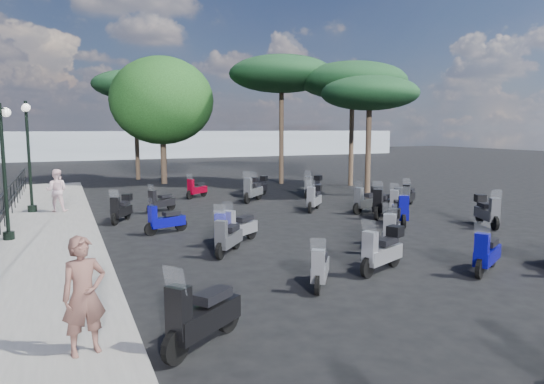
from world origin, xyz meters
name	(u,v)px	position (x,y,z in m)	size (l,w,h in m)	color
ground	(281,240)	(0.00, 0.00, 0.00)	(120.00, 120.00, 0.00)	black
sidewalk	(47,237)	(-6.50, 3.00, 0.07)	(3.00, 30.00, 0.15)	slate
lamp_post_1	(4,163)	(-7.50, 2.69, 2.39)	(0.50, 1.13, 3.93)	black
lamp_post_2	(28,149)	(-7.11, 7.66, 2.57)	(0.38, 1.25, 4.24)	black
woman	(84,295)	(-5.79, -5.89, 1.01)	(0.63, 0.41, 1.72)	brown
pedestrian_far	(57,190)	(-6.21, 7.32, 0.98)	(0.81, 0.63, 1.66)	silver
scooter_1	(202,317)	(-4.14, -6.09, 0.50)	(1.53, 1.18, 1.45)	black
scooter_2	(228,238)	(-2.00, -0.93, 0.45)	(1.11, 1.30, 1.28)	black
scooter_3	(165,221)	(-3.02, 2.36, 0.42)	(1.48, 0.67, 1.21)	black
scooter_4	(121,209)	(-4.09, 4.90, 0.47)	(0.94, 1.43, 1.26)	black
scooter_6	(320,269)	(-1.06, -4.29, 0.41)	(0.93, 1.28, 1.18)	black
scooter_7	(226,229)	(-1.69, 0.22, 0.44)	(1.04, 1.33, 1.26)	black
scooter_8	(239,228)	(-1.29, 0.16, 0.46)	(1.42, 1.06, 1.33)	black
scooter_9	(161,202)	(-2.39, 6.44, 0.41)	(1.31, 0.90, 1.19)	black
scooter_10	(196,189)	(-0.04, 9.77, 0.43)	(1.28, 1.03, 1.23)	black
scooter_12	(486,254)	(3.01, -4.95, 0.45)	(1.48, 0.94, 1.31)	black
scooter_13	(382,251)	(0.82, -3.90, 0.51)	(1.59, 0.89, 1.35)	black
scooter_14	(314,199)	(3.45, 4.27, 0.50)	(1.24, 1.34, 1.33)	black
scooter_15	(253,191)	(2.02, 7.54, 0.51)	(1.38, 1.38, 1.46)	black
scooter_17	(392,231)	(2.34, -2.27, 0.53)	(1.34, 1.42, 1.41)	black
scooter_18	(401,211)	(4.77, 0.40, 0.50)	(1.02, 1.62, 1.43)	black
scooter_19	(396,202)	(6.00, 2.25, 0.49)	(1.28, 1.27, 1.31)	black
scooter_20	(382,204)	(5.08, 1.92, 0.50)	(1.49, 1.23, 1.45)	black
scooter_21	(259,187)	(2.99, 9.17, 0.48)	(1.29, 1.19, 1.27)	black
scooter_24	(487,212)	(7.38, -0.94, 0.51)	(0.91, 1.61, 1.36)	black
scooter_25	(367,200)	(5.18, 2.99, 0.51)	(1.64, 0.77, 1.34)	black
scooter_26	(408,196)	(7.74, 3.63, 0.44)	(1.29, 1.10, 1.27)	black
scooter_27	(313,187)	(5.30, 7.79, 0.51)	(1.44, 1.17, 1.35)	black
broadleaf_tree	(162,101)	(-0.26, 16.57, 4.99)	(6.15, 6.15, 7.61)	#38281E
pine_0	(282,74)	(6.34, 13.79, 6.55)	(6.27, 6.27, 7.66)	#38281E
pine_1	(353,81)	(9.66, 11.19, 6.05)	(6.21, 6.21, 7.16)	#38281E
pine_2	(135,85)	(-1.37, 19.68, 6.12)	(5.41, 5.41, 7.09)	#38281E
pine_3	(370,94)	(8.07, 7.19, 5.05)	(4.81, 4.81, 5.91)	#38281E
distant_hills	(117,145)	(0.00, 45.00, 1.50)	(70.00, 8.00, 3.00)	gray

